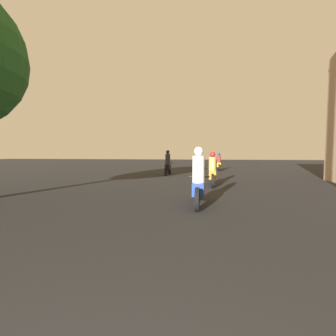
{
  "coord_description": "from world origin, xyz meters",
  "views": [
    {
      "loc": [
        0.4,
        0.02,
        1.37
      ],
      "look_at": [
        -2.83,
        17.73,
        0.28
      ],
      "focal_mm": 24.0,
      "sensor_mm": 36.0,
      "label": 1
    }
  ],
  "objects_px": {
    "motorcycle_black": "(168,165)",
    "motorcycle_yellow": "(219,163)",
    "motorcycle_orange": "(212,172)",
    "motorcycle_blue": "(198,182)"
  },
  "relations": [
    {
      "from": "motorcycle_black",
      "to": "motorcycle_yellow",
      "type": "xyz_separation_m",
      "value": [
        3.51,
        4.98,
        -0.05
      ]
    },
    {
      "from": "motorcycle_orange",
      "to": "motorcycle_blue",
      "type": "bearing_deg",
      "value": -97.84
    },
    {
      "from": "motorcycle_blue",
      "to": "motorcycle_black",
      "type": "bearing_deg",
      "value": 110.71
    },
    {
      "from": "motorcycle_orange",
      "to": "motorcycle_yellow",
      "type": "distance_m",
      "value": 9.56
    },
    {
      "from": "motorcycle_orange",
      "to": "motorcycle_black",
      "type": "distance_m",
      "value": 5.37
    },
    {
      "from": "motorcycle_blue",
      "to": "motorcycle_yellow",
      "type": "bearing_deg",
      "value": 90.45
    },
    {
      "from": "motorcycle_black",
      "to": "motorcycle_yellow",
      "type": "distance_m",
      "value": 6.1
    },
    {
      "from": "motorcycle_blue",
      "to": "motorcycle_orange",
      "type": "height_order",
      "value": "motorcycle_blue"
    },
    {
      "from": "motorcycle_orange",
      "to": "motorcycle_black",
      "type": "xyz_separation_m",
      "value": [
        -2.84,
        4.56,
        0.05
      ]
    },
    {
      "from": "motorcycle_blue",
      "to": "motorcycle_yellow",
      "type": "height_order",
      "value": "motorcycle_blue"
    }
  ]
}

